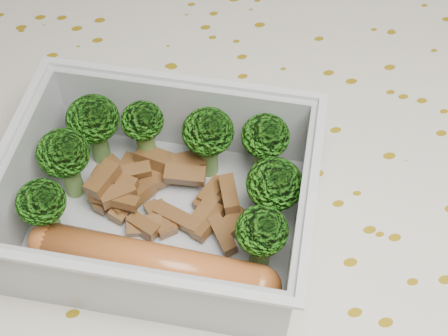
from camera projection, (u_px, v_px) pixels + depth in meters
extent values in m
cube|color=brown|center=(210.00, 206.00, 0.48)|extent=(1.40, 0.90, 0.04)
cube|color=silver|center=(210.00, 189.00, 0.46)|extent=(1.46, 0.96, 0.01)
cube|color=silver|center=(164.00, 221.00, 0.44)|extent=(0.23, 0.21, 0.00)
cube|color=silver|center=(183.00, 116.00, 0.45)|extent=(0.17, 0.08, 0.06)
cube|color=silver|center=(131.00, 292.00, 0.37)|extent=(0.17, 0.08, 0.06)
cube|color=silver|center=(299.00, 216.00, 0.40)|extent=(0.06, 0.13, 0.06)
cube|color=silver|center=(27.00, 175.00, 0.42)|extent=(0.06, 0.13, 0.06)
cube|color=silver|center=(182.00, 79.00, 0.43)|extent=(0.19, 0.08, 0.00)
cube|color=silver|center=(122.00, 274.00, 0.34)|extent=(0.19, 0.08, 0.00)
cube|color=silver|center=(313.00, 189.00, 0.37)|extent=(0.06, 0.13, 0.00)
cube|color=silver|center=(6.00, 143.00, 0.39)|extent=(0.06, 0.13, 0.00)
cylinder|color=#608C3F|center=(99.00, 145.00, 0.45)|extent=(0.02, 0.02, 0.03)
ellipsoid|color=#2C7D13|center=(93.00, 119.00, 0.43)|extent=(0.04, 0.04, 0.03)
cylinder|color=#608C3F|center=(146.00, 146.00, 0.45)|extent=(0.02, 0.02, 0.04)
ellipsoid|color=#2C7D13|center=(142.00, 121.00, 0.43)|extent=(0.03, 0.03, 0.03)
cylinder|color=#608C3F|center=(209.00, 157.00, 0.45)|extent=(0.02, 0.02, 0.03)
ellipsoid|color=#2C7D13|center=(208.00, 132.00, 0.42)|extent=(0.04, 0.04, 0.03)
cylinder|color=#608C3F|center=(263.00, 161.00, 0.44)|extent=(0.02, 0.02, 0.03)
ellipsoid|color=#2C7D13|center=(265.00, 136.00, 0.42)|extent=(0.03, 0.03, 0.03)
cylinder|color=#608C3F|center=(72.00, 178.00, 0.44)|extent=(0.02, 0.02, 0.03)
ellipsoid|color=#2C7D13|center=(63.00, 153.00, 0.41)|extent=(0.04, 0.04, 0.03)
cylinder|color=#608C3F|center=(272.00, 208.00, 0.42)|extent=(0.02, 0.02, 0.03)
ellipsoid|color=#2C7D13|center=(275.00, 184.00, 0.40)|extent=(0.04, 0.04, 0.03)
cylinder|color=#608C3F|center=(51.00, 225.00, 0.41)|extent=(0.02, 0.02, 0.03)
ellipsoid|color=#2C7D13|center=(41.00, 202.00, 0.39)|extent=(0.03, 0.03, 0.03)
cylinder|color=#608C3F|center=(260.00, 253.00, 0.40)|extent=(0.02, 0.02, 0.03)
ellipsoid|color=#2C7D13|center=(262.00, 231.00, 0.38)|extent=(0.03, 0.03, 0.03)
cube|color=brown|center=(126.00, 204.00, 0.43)|extent=(0.03, 0.03, 0.01)
cube|color=brown|center=(120.00, 171.00, 0.45)|extent=(0.02, 0.03, 0.01)
cube|color=brown|center=(108.00, 196.00, 0.44)|extent=(0.02, 0.03, 0.01)
cube|color=brown|center=(156.00, 159.00, 0.45)|extent=(0.03, 0.03, 0.01)
cube|color=brown|center=(132.00, 171.00, 0.44)|extent=(0.03, 0.01, 0.01)
cube|color=brown|center=(118.00, 194.00, 0.42)|extent=(0.03, 0.02, 0.01)
cube|color=brown|center=(161.00, 219.00, 0.43)|extent=(0.02, 0.03, 0.01)
cube|color=brown|center=(114.00, 199.00, 0.42)|extent=(0.04, 0.03, 0.01)
cube|color=brown|center=(103.00, 179.00, 0.42)|extent=(0.03, 0.03, 0.01)
cube|color=brown|center=(178.00, 218.00, 0.42)|extent=(0.03, 0.03, 0.01)
cube|color=brown|center=(164.00, 178.00, 0.44)|extent=(0.03, 0.02, 0.01)
cube|color=brown|center=(158.00, 218.00, 0.43)|extent=(0.02, 0.03, 0.01)
cube|color=brown|center=(213.00, 199.00, 0.44)|extent=(0.03, 0.03, 0.01)
cube|color=brown|center=(115.00, 179.00, 0.43)|extent=(0.03, 0.03, 0.01)
cube|color=brown|center=(188.00, 162.00, 0.44)|extent=(0.02, 0.01, 0.01)
cube|color=brown|center=(223.00, 235.00, 0.42)|extent=(0.02, 0.03, 0.01)
cube|color=brown|center=(185.00, 175.00, 0.44)|extent=(0.03, 0.02, 0.01)
cube|color=brown|center=(133.00, 197.00, 0.44)|extent=(0.04, 0.03, 0.01)
cube|color=brown|center=(145.00, 167.00, 0.45)|extent=(0.04, 0.03, 0.01)
cube|color=brown|center=(208.00, 222.00, 0.42)|extent=(0.03, 0.03, 0.01)
cube|color=brown|center=(229.00, 194.00, 0.43)|extent=(0.01, 0.03, 0.01)
cube|color=brown|center=(145.00, 226.00, 0.42)|extent=(0.03, 0.02, 0.01)
cube|color=brown|center=(234.00, 223.00, 0.42)|extent=(0.03, 0.02, 0.01)
cube|color=brown|center=(138.00, 173.00, 0.45)|extent=(0.03, 0.03, 0.01)
cube|color=brown|center=(202.00, 214.00, 0.43)|extent=(0.03, 0.03, 0.01)
cube|color=brown|center=(212.00, 191.00, 0.44)|extent=(0.02, 0.02, 0.01)
cube|color=brown|center=(143.00, 226.00, 0.42)|extent=(0.02, 0.02, 0.01)
cylinder|color=#BA6029|center=(152.00, 264.00, 0.39)|extent=(0.14, 0.09, 0.03)
sphere|color=#BA6029|center=(260.00, 286.00, 0.38)|extent=(0.03, 0.03, 0.03)
sphere|color=#BA6029|center=(49.00, 242.00, 0.40)|extent=(0.03, 0.03, 0.03)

